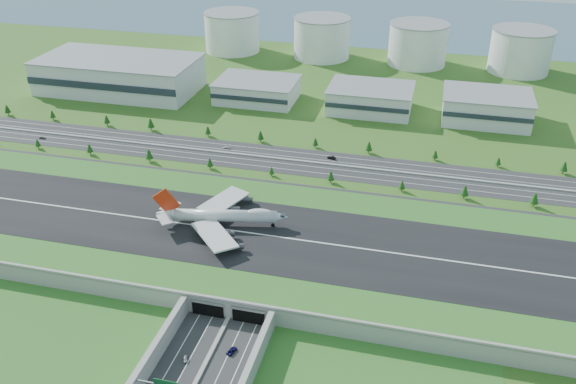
% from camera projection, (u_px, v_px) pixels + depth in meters
% --- Properties ---
extents(ground, '(1200.00, 1200.00, 0.00)m').
position_uv_depth(ground, '(263.00, 249.00, 285.83)').
color(ground, '#37541A').
rests_on(ground, ground).
extents(airfield_deck, '(520.00, 100.00, 9.20)m').
position_uv_depth(airfield_deck, '(263.00, 242.00, 283.75)').
color(airfield_deck, gray).
rests_on(airfield_deck, ground).
extents(north_expressway, '(560.00, 36.00, 0.12)m').
position_uv_depth(north_expressway, '(308.00, 162.00, 366.27)').
color(north_expressway, '#28282B').
rests_on(north_expressway, ground).
extents(tree_row, '(506.14, 48.70, 8.39)m').
position_uv_depth(tree_row, '(333.00, 158.00, 360.81)').
color(tree_row, '#3D2819').
rests_on(tree_row, ground).
extents(hangar_west, '(120.00, 60.00, 25.00)m').
position_uv_depth(hangar_west, '(120.00, 74.00, 472.85)').
color(hangar_west, silver).
rests_on(hangar_west, ground).
extents(hangar_mid_a, '(58.00, 42.00, 15.00)m').
position_uv_depth(hangar_mid_a, '(257.00, 90.00, 455.97)').
color(hangar_mid_a, silver).
rests_on(hangar_mid_a, ground).
extents(hangar_mid_b, '(58.00, 42.00, 17.00)m').
position_uv_depth(hangar_mid_b, '(370.00, 99.00, 437.29)').
color(hangar_mid_b, silver).
rests_on(hangar_mid_b, ground).
extents(hangar_mid_c, '(58.00, 42.00, 19.00)m').
position_uv_depth(hangar_mid_c, '(486.00, 107.00, 419.68)').
color(hangar_mid_c, silver).
rests_on(hangar_mid_c, ground).
extents(fuel_tank_a, '(50.00, 50.00, 35.00)m').
position_uv_depth(fuel_tank_a, '(232.00, 32.00, 565.60)').
color(fuel_tank_a, silver).
rests_on(fuel_tank_a, ground).
extents(fuel_tank_b, '(50.00, 50.00, 35.00)m').
position_uv_depth(fuel_tank_b, '(322.00, 38.00, 547.40)').
color(fuel_tank_b, silver).
rests_on(fuel_tank_b, ground).
extents(fuel_tank_c, '(50.00, 50.00, 35.00)m').
position_uv_depth(fuel_tank_c, '(418.00, 44.00, 529.21)').
color(fuel_tank_c, silver).
rests_on(fuel_tank_c, ground).
extents(fuel_tank_d, '(50.00, 50.00, 35.00)m').
position_uv_depth(fuel_tank_d, '(520.00, 51.00, 511.01)').
color(fuel_tank_d, silver).
rests_on(fuel_tank_d, ground).
extents(bay_water, '(1200.00, 260.00, 0.06)m').
position_uv_depth(bay_water, '(381.00, 17.00, 692.41)').
color(bay_water, '#3B5B71').
rests_on(bay_water, ground).
extents(boeing_747, '(62.88, 58.85, 19.66)m').
position_uv_depth(boeing_747, '(222.00, 216.00, 286.51)').
color(boeing_747, silver).
rests_on(boeing_747, airfield_deck).
extents(car_0, '(2.91, 4.31, 1.36)m').
position_uv_depth(car_0, '(185.00, 359.00, 222.96)').
color(car_0, '#ACACB0').
rests_on(car_0, ground).
extents(car_2, '(3.49, 5.29, 1.35)m').
position_uv_depth(car_2, '(232.00, 351.00, 226.52)').
color(car_2, '#0D0B39').
rests_on(car_2, ground).
extents(car_4, '(4.65, 2.22, 1.53)m').
position_uv_depth(car_4, '(42.00, 137.00, 396.38)').
color(car_4, '#5C5B60').
rests_on(car_4, ground).
extents(car_5, '(5.50, 3.16, 1.71)m').
position_uv_depth(car_5, '(332.00, 158.00, 369.96)').
color(car_5, black).
rests_on(car_5, ground).
extents(car_7, '(4.59, 1.97, 1.32)m').
position_uv_depth(car_7, '(227.00, 147.00, 383.22)').
color(car_7, silver).
rests_on(car_7, ground).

